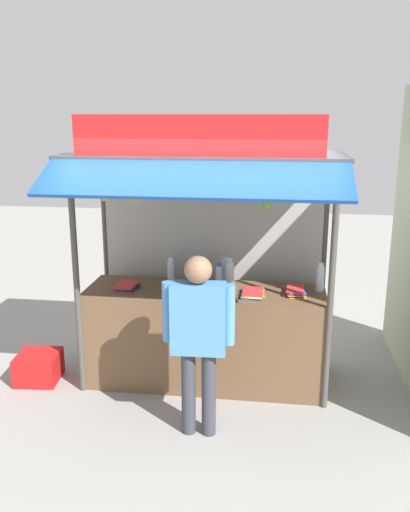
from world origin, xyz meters
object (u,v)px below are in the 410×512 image
(plastic_crate, at_px, (39,367))
(banana_bunch_leftmost, at_px, (106,191))
(water_bottle_center, at_px, (219,275))
(vendor_person, at_px, (198,330))
(water_bottle_mid_left, at_px, (320,278))
(banana_bunch_inner_left, at_px, (165,189))
(banana_bunch_inner_right, at_px, (267,200))
(banana_bunch_rightmost, at_px, (135,193))
(magazine_stack_front_left, at_px, (295,291))
(magazine_stack_right, at_px, (253,293))
(water_bottle_mid_right, at_px, (171,270))
(magazine_stack_front_right, at_px, (198,292))
(water_bottle_rear_center, at_px, (230,274))
(water_bottle_left, at_px, (194,270))
(magazine_stack_back_right, at_px, (126,286))

(plastic_crate, bearing_deg, banana_bunch_leftmost, -14.77)
(water_bottle_center, bearing_deg, vendor_person, -92.50)
(water_bottle_mid_left, bearing_deg, banana_bunch_inner_left, -157.54)
(banana_bunch_inner_right, bearing_deg, vendor_person, -137.27)
(banana_bunch_inner_left, xyz_separation_m, banana_bunch_rightmost, (-0.27, 0.00, -0.04))
(banana_bunch_inner_left, xyz_separation_m, vendor_person, (0.36, -0.48, -1.10))
(magazine_stack_front_left, distance_m, magazine_stack_right, 0.42)
(water_bottle_mid_right, height_order, plastic_crate, water_bottle_mid_right)
(banana_bunch_inner_right, distance_m, plastic_crate, 2.97)
(magazine_stack_front_right, height_order, banana_bunch_inner_right, banana_bunch_inner_right)
(water_bottle_rear_center, relative_size, water_bottle_mid_right, 1.20)
(banana_bunch_inner_left, bearing_deg, plastic_crate, 170.63)
(water_bottle_center, height_order, water_bottle_mid_right, water_bottle_mid_right)
(magazine_stack_right, bearing_deg, water_bottle_left, 147.78)
(magazine_stack_back_right, bearing_deg, water_bottle_mid_right, 37.41)
(magazine_stack_back_right, relative_size, magazine_stack_right, 0.82)
(water_bottle_mid_left, distance_m, banana_bunch_leftmost, 2.23)
(water_bottle_left, relative_size, magazine_stack_front_right, 0.86)
(magazine_stack_front_right, bearing_deg, water_bottle_mid_left, 11.74)
(magazine_stack_right, bearing_deg, water_bottle_mid_right, 158.15)
(banana_bunch_inner_right, relative_size, plastic_crate, 0.73)
(magazine_stack_front_left, relative_size, magazine_stack_front_right, 1.11)
(banana_bunch_inner_right, xyz_separation_m, vendor_person, (-0.52, -0.48, -1.02))
(water_bottle_left, bearing_deg, vendor_person, -79.24)
(magazine_stack_back_right, distance_m, banana_bunch_inner_left, 1.23)
(magazine_stack_front_right, xyz_separation_m, banana_bunch_leftmost, (-0.77, -0.34, 1.02))
(magazine_stack_back_right, relative_size, banana_bunch_inner_right, 0.84)
(water_bottle_center, relative_size, water_bottle_mid_right, 0.93)
(magazine_stack_back_right, xyz_separation_m, banana_bunch_leftmost, (-0.04, -0.40, 1.01))
(banana_bunch_inner_left, height_order, plastic_crate, banana_bunch_inner_left)
(magazine_stack_front_right, xyz_separation_m, banana_bunch_inner_right, (0.65, -0.34, 0.97))
(magazine_stack_back_right, bearing_deg, plastic_crate, -170.10)
(banana_bunch_inner_right, bearing_deg, magazine_stack_right, 108.25)
(magazine_stack_front_right, bearing_deg, banana_bunch_inner_left, -124.61)
(water_bottle_left, height_order, vendor_person, vendor_person)
(water_bottle_mid_right, bearing_deg, banana_bunch_inner_left, -81.33)
(water_bottle_mid_left, bearing_deg, water_bottle_center, 178.06)
(banana_bunch_rightmost, xyz_separation_m, banana_bunch_inner_right, (1.16, -0.00, -0.04))
(water_bottle_rear_center, bearing_deg, vendor_person, -98.49)
(plastic_crate, bearing_deg, water_bottle_mid_left, 6.98)
(magazine_stack_back_right, bearing_deg, magazine_stack_front_left, 2.13)
(water_bottle_center, height_order, banana_bunch_leftmost, banana_bunch_leftmost)
(water_bottle_mid_right, relative_size, banana_bunch_leftmost, 0.94)
(magazine_stack_right, relative_size, magazine_stack_front_right, 1.11)
(banana_bunch_inner_left, relative_size, banana_bunch_leftmost, 0.80)
(magazine_stack_back_right, bearing_deg, magazine_stack_front_right, -4.57)
(water_bottle_mid_right, bearing_deg, banana_bunch_leftmost, -121.62)
(magazine_stack_front_left, distance_m, vendor_person, 1.25)
(magazine_stack_front_right, bearing_deg, banana_bunch_rightmost, -146.39)
(banana_bunch_rightmost, bearing_deg, vendor_person, -37.36)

